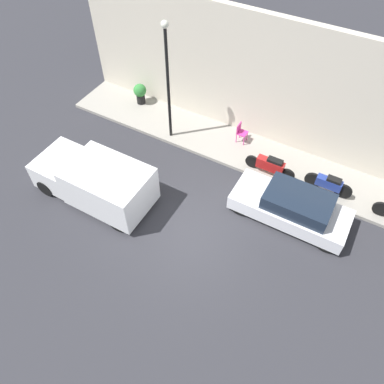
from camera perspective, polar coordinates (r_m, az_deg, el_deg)
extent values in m
plane|color=#2D2D33|center=(13.25, -0.16, -6.36)|extent=(60.00, 60.00, 0.00)
cube|color=gray|center=(15.99, 8.19, 6.14)|extent=(2.24, 16.62, 0.14)
cube|color=beige|center=(15.35, 11.28, 15.94)|extent=(0.30, 16.62, 5.30)
cube|color=silver|center=(13.74, 14.62, -2.52)|extent=(1.63, 4.14, 0.58)
cube|color=#192333|center=(13.30, 15.91, -1.39)|extent=(1.44, 2.27, 0.54)
cylinder|color=black|center=(13.63, 7.30, -2.37)|extent=(0.20, 0.64, 0.64)
cylinder|color=black|center=(14.50, 9.59, 1.45)|extent=(0.20, 0.64, 0.64)
cylinder|color=black|center=(13.41, 19.86, -7.57)|extent=(0.20, 0.64, 0.64)
cylinder|color=black|center=(14.29, 21.38, -3.35)|extent=(0.20, 0.64, 0.64)
cube|color=white|center=(13.67, -12.46, 0.89)|extent=(2.00, 2.93, 1.51)
cube|color=white|center=(15.08, -19.04, 3.48)|extent=(1.90, 1.58, 1.06)
cube|color=#192333|center=(15.03, -19.98, 4.56)|extent=(1.70, 0.87, 0.42)
cylinder|color=black|center=(15.13, -21.34, 0.63)|extent=(0.22, 0.69, 0.69)
cylinder|color=black|center=(15.82, -17.17, 4.81)|extent=(0.22, 0.69, 0.69)
cylinder|color=black|center=(13.35, -11.35, -4.64)|extent=(0.22, 0.69, 0.69)
cylinder|color=black|center=(14.13, -7.18, 0.33)|extent=(0.22, 0.69, 0.69)
cube|color=navy|center=(14.80, 20.14, 1.29)|extent=(0.30, 0.95, 0.37)
cube|color=black|center=(14.63, 20.86, 1.74)|extent=(0.27, 0.52, 0.12)
cylinder|color=black|center=(14.91, 17.96, 1.77)|extent=(0.10, 0.64, 0.64)
cylinder|color=black|center=(14.91, 22.03, 0.12)|extent=(0.10, 0.64, 0.64)
cylinder|color=black|center=(14.93, 26.89, -2.33)|extent=(0.10, 0.62, 0.62)
cube|color=#B21E1E|center=(14.84, 11.84, 4.08)|extent=(0.30, 1.09, 0.46)
cube|color=black|center=(14.62, 12.56, 4.65)|extent=(0.27, 0.59, 0.12)
cylinder|color=black|center=(15.10, 9.17, 4.60)|extent=(0.10, 0.56, 0.56)
cylinder|color=black|center=(14.88, 14.33, 2.54)|extent=(0.10, 0.56, 0.56)
cylinder|color=black|center=(15.04, -3.63, 15.57)|extent=(0.12, 0.12, 4.81)
sphere|color=silver|center=(13.79, -4.18, 24.13)|extent=(0.28, 0.28, 0.28)
cylinder|color=black|center=(18.31, -7.79, 13.91)|extent=(0.39, 0.39, 0.45)
sphere|color=#337F38|center=(18.04, -7.95, 15.09)|extent=(0.59, 0.59, 0.59)
cube|color=#D8338C|center=(16.04, 7.68, 8.92)|extent=(0.40, 0.40, 0.04)
cube|color=#D8338C|center=(15.94, 7.17, 9.73)|extent=(0.40, 0.04, 0.40)
cylinder|color=#D8338C|center=(16.03, 7.90, 7.72)|extent=(0.04, 0.04, 0.44)
cylinder|color=#D8338C|center=(16.27, 8.40, 8.42)|extent=(0.04, 0.04, 0.44)
cylinder|color=#D8338C|center=(16.12, 6.78, 8.14)|extent=(0.04, 0.04, 0.44)
cylinder|color=#D8338C|center=(16.36, 7.29, 8.83)|extent=(0.04, 0.04, 0.44)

